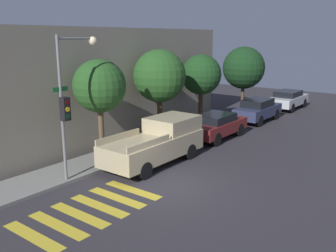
{
  "coord_description": "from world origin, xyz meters",
  "views": [
    {
      "loc": [
        -10.72,
        -8.42,
        5.74
      ],
      "look_at": [
        2.97,
        2.1,
        1.6
      ],
      "focal_mm": 40.0,
      "sensor_mm": 36.0,
      "label": 1
    }
  ],
  "objects_px": {
    "traffic_light_pole": "(70,92)",
    "tree_far_end": "(201,75)",
    "sedan_far_end": "(288,99)",
    "tree_behind_truck": "(244,68)",
    "tree_midblock": "(160,76)",
    "sedan_middle": "(258,110)",
    "tree_near_corner": "(99,87)",
    "pickup_truck": "(158,142)",
    "sedan_near_corner": "(216,125)"
  },
  "relations": [
    {
      "from": "traffic_light_pole",
      "to": "pickup_truck",
      "type": "xyz_separation_m",
      "value": [
        3.79,
        -1.27,
        -2.65
      ]
    },
    {
      "from": "sedan_far_end",
      "to": "tree_midblock",
      "type": "xyz_separation_m",
      "value": [
        -13.91,
        2.17,
        2.84
      ]
    },
    {
      "from": "sedan_middle",
      "to": "sedan_near_corner",
      "type": "bearing_deg",
      "value": 180.0
    },
    {
      "from": "sedan_far_end",
      "to": "tree_near_corner",
      "type": "distance_m",
      "value": 18.57
    },
    {
      "from": "traffic_light_pole",
      "to": "pickup_truck",
      "type": "height_order",
      "value": "traffic_light_pole"
    },
    {
      "from": "pickup_truck",
      "to": "tree_far_end",
      "type": "distance_m",
      "value": 7.74
    },
    {
      "from": "traffic_light_pole",
      "to": "pickup_truck",
      "type": "relative_size",
      "value": 1.09
    },
    {
      "from": "sedan_far_end",
      "to": "sedan_middle",
      "type": "bearing_deg",
      "value": 180.0
    },
    {
      "from": "sedan_near_corner",
      "to": "tree_far_end",
      "type": "height_order",
      "value": "tree_far_end"
    },
    {
      "from": "sedan_near_corner",
      "to": "tree_behind_truck",
      "type": "relative_size",
      "value": 0.85
    },
    {
      "from": "pickup_truck",
      "to": "tree_far_end",
      "type": "height_order",
      "value": "tree_far_end"
    },
    {
      "from": "sedan_near_corner",
      "to": "sedan_far_end",
      "type": "relative_size",
      "value": 0.94
    },
    {
      "from": "tree_near_corner",
      "to": "tree_midblock",
      "type": "height_order",
      "value": "tree_midblock"
    },
    {
      "from": "tree_far_end",
      "to": "tree_behind_truck",
      "type": "xyz_separation_m",
      "value": [
        5.9,
        0.0,
        0.06
      ]
    },
    {
      "from": "sedan_far_end",
      "to": "tree_midblock",
      "type": "distance_m",
      "value": 14.37
    },
    {
      "from": "tree_behind_truck",
      "to": "sedan_far_end",
      "type": "bearing_deg",
      "value": -29.54
    },
    {
      "from": "tree_midblock",
      "to": "tree_behind_truck",
      "type": "xyz_separation_m",
      "value": [
        10.08,
        0.0,
        -0.21
      ]
    },
    {
      "from": "sedan_near_corner",
      "to": "tree_far_end",
      "type": "relative_size",
      "value": 0.92
    },
    {
      "from": "traffic_light_pole",
      "to": "sedan_near_corner",
      "type": "relative_size",
      "value": 1.35
    },
    {
      "from": "sedan_near_corner",
      "to": "tree_midblock",
      "type": "bearing_deg",
      "value": 138.19
    },
    {
      "from": "tree_behind_truck",
      "to": "traffic_light_pole",
      "type": "bearing_deg",
      "value": -176.91
    },
    {
      "from": "sedan_near_corner",
      "to": "tree_behind_truck",
      "type": "bearing_deg",
      "value": 15.88
    },
    {
      "from": "sedan_far_end",
      "to": "tree_far_end",
      "type": "xyz_separation_m",
      "value": [
        -9.73,
        2.17,
        2.58
      ]
    },
    {
      "from": "tree_midblock",
      "to": "tree_behind_truck",
      "type": "relative_size",
      "value": 1.02
    },
    {
      "from": "sedan_near_corner",
      "to": "traffic_light_pole",
      "type": "bearing_deg",
      "value": 172.03
    },
    {
      "from": "traffic_light_pole",
      "to": "tree_midblock",
      "type": "xyz_separation_m",
      "value": [
        6.65,
        0.9,
        -0.01
      ]
    },
    {
      "from": "sedan_middle",
      "to": "tree_midblock",
      "type": "height_order",
      "value": "tree_midblock"
    },
    {
      "from": "pickup_truck",
      "to": "tree_midblock",
      "type": "distance_m",
      "value": 4.46
    },
    {
      "from": "sedan_far_end",
      "to": "tree_behind_truck",
      "type": "bearing_deg",
      "value": 150.46
    },
    {
      "from": "traffic_light_pole",
      "to": "sedan_near_corner",
      "type": "bearing_deg",
      "value": -7.97
    },
    {
      "from": "traffic_light_pole",
      "to": "tree_far_end",
      "type": "relative_size",
      "value": 1.24
    },
    {
      "from": "sedan_near_corner",
      "to": "sedan_middle",
      "type": "bearing_deg",
      "value": 0.0
    },
    {
      "from": "tree_far_end",
      "to": "sedan_far_end",
      "type": "bearing_deg",
      "value": -12.59
    },
    {
      "from": "sedan_far_end",
      "to": "traffic_light_pole",
      "type": "bearing_deg",
      "value": 176.46
    },
    {
      "from": "sedan_far_end",
      "to": "tree_midblock",
      "type": "bearing_deg",
      "value": 171.12
    },
    {
      "from": "pickup_truck",
      "to": "tree_far_end",
      "type": "relative_size",
      "value": 1.14
    },
    {
      "from": "sedan_near_corner",
      "to": "sedan_middle",
      "type": "xyz_separation_m",
      "value": [
        5.66,
        0.0,
        0.04
      ]
    },
    {
      "from": "pickup_truck",
      "to": "tree_near_corner",
      "type": "height_order",
      "value": "tree_near_corner"
    },
    {
      "from": "sedan_middle",
      "to": "tree_far_end",
      "type": "distance_m",
      "value": 5.15
    },
    {
      "from": "tree_near_corner",
      "to": "tree_far_end",
      "type": "distance_m",
      "value": 8.51
    },
    {
      "from": "sedan_middle",
      "to": "tree_midblock",
      "type": "xyz_separation_m",
      "value": [
        -8.09,
        2.17,
        2.82
      ]
    },
    {
      "from": "sedan_far_end",
      "to": "tree_far_end",
      "type": "bearing_deg",
      "value": 167.41
    },
    {
      "from": "sedan_middle",
      "to": "tree_near_corner",
      "type": "relative_size",
      "value": 0.92
    },
    {
      "from": "sedan_middle",
      "to": "tree_midblock",
      "type": "bearing_deg",
      "value": 164.95
    },
    {
      "from": "tree_near_corner",
      "to": "tree_far_end",
      "type": "height_order",
      "value": "tree_near_corner"
    },
    {
      "from": "tree_behind_truck",
      "to": "tree_midblock",
      "type": "bearing_deg",
      "value": 180.0
    },
    {
      "from": "tree_near_corner",
      "to": "traffic_light_pole",
      "type": "bearing_deg",
      "value": -158.76
    },
    {
      "from": "traffic_light_pole",
      "to": "tree_behind_truck",
      "type": "height_order",
      "value": "traffic_light_pole"
    },
    {
      "from": "sedan_far_end",
      "to": "tree_far_end",
      "type": "relative_size",
      "value": 0.97
    },
    {
      "from": "traffic_light_pole",
      "to": "tree_behind_truck",
      "type": "xyz_separation_m",
      "value": [
        16.73,
        0.9,
        -0.21
      ]
    }
  ]
}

